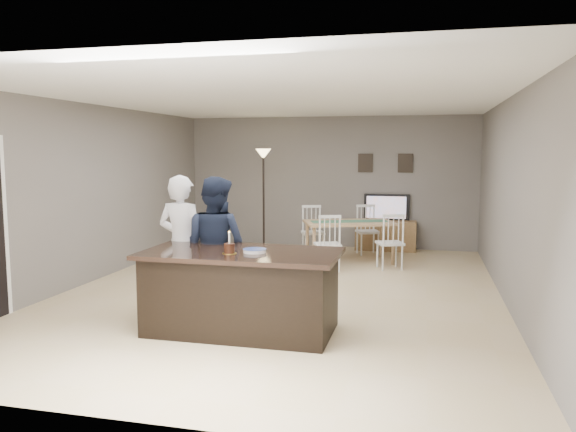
% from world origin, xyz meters
% --- Properties ---
extents(floor, '(8.00, 8.00, 0.00)m').
position_xyz_m(floor, '(0.00, 0.00, 0.00)').
color(floor, tan).
rests_on(floor, ground).
extents(room_shell, '(8.00, 8.00, 8.00)m').
position_xyz_m(room_shell, '(0.00, 0.00, 1.68)').
color(room_shell, slate).
rests_on(room_shell, floor).
extents(kitchen_island, '(2.15, 1.10, 0.90)m').
position_xyz_m(kitchen_island, '(0.00, -1.80, 0.45)').
color(kitchen_island, black).
rests_on(kitchen_island, floor).
extents(tv_console, '(1.20, 0.40, 0.60)m').
position_xyz_m(tv_console, '(1.20, 3.77, 0.30)').
color(tv_console, brown).
rests_on(tv_console, floor).
extents(television, '(0.91, 0.12, 0.53)m').
position_xyz_m(television, '(1.20, 3.84, 0.86)').
color(television, black).
rests_on(television, tv_console).
extents(tv_screen_glow, '(0.78, 0.00, 0.78)m').
position_xyz_m(tv_screen_glow, '(1.20, 3.76, 0.87)').
color(tv_screen_glow, '#CF5D17').
rests_on(tv_screen_glow, tv_console).
extents(picture_frames, '(1.10, 0.02, 0.38)m').
position_xyz_m(picture_frames, '(1.15, 3.98, 1.75)').
color(picture_frames, black).
rests_on(picture_frames, room_shell).
extents(woman, '(0.66, 0.47, 1.70)m').
position_xyz_m(woman, '(-0.95, -1.25, 0.85)').
color(woman, silver).
rests_on(woman, floor).
extents(man, '(0.95, 0.82, 1.69)m').
position_xyz_m(man, '(-0.51, -1.25, 0.84)').
color(man, '#161D32').
rests_on(man, floor).
extents(birthday_cake, '(0.16, 0.16, 0.24)m').
position_xyz_m(birthday_cake, '(-0.08, -1.96, 0.96)').
color(birthday_cake, gold).
rests_on(birthday_cake, kitchen_island).
extents(plate_stack, '(0.25, 0.25, 0.04)m').
position_xyz_m(plate_stack, '(0.17, -1.84, 0.92)').
color(plate_stack, white).
rests_on(plate_stack, kitchen_island).
extents(dining_table, '(2.02, 2.18, 0.95)m').
position_xyz_m(dining_table, '(0.64, 2.40, 0.61)').
color(dining_table, '#9F8256').
rests_on(dining_table, floor).
extents(floor_lamp, '(0.30, 0.30, 2.03)m').
position_xyz_m(floor_lamp, '(-1.15, 3.05, 1.58)').
color(floor_lamp, black).
rests_on(floor_lamp, floor).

